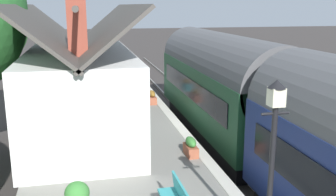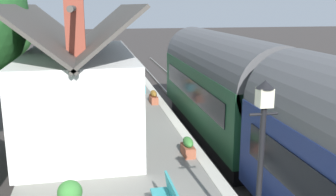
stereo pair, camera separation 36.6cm
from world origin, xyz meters
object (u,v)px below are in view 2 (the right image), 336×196
(bench_near_building, at_px, (121,82))
(planter_bench_left, at_px, (188,147))
(planter_bench_right, at_px, (70,195))
(station_sign_board, at_px, (132,63))
(lamp_post_platform, at_px, (262,136))
(planter_edge_near, at_px, (142,87))
(station_building, at_px, (81,90))
(tree_far_left, at_px, (10,29))
(planter_corner_building, at_px, (135,87))
(planter_under_sign, at_px, (154,97))

(bench_near_building, bearing_deg, planter_bench_left, -172.36)
(planter_bench_right, bearing_deg, station_sign_board, -11.39)
(lamp_post_platform, bearing_deg, bench_near_building, 5.21)
(planter_edge_near, bearing_deg, station_building, 154.90)
(station_sign_board, height_order, tree_far_left, tree_far_left)
(lamp_post_platform, bearing_deg, planter_edge_near, 1.11)
(planter_bench_right, height_order, planter_bench_left, planter_bench_right)
(planter_bench_right, distance_m, planter_corner_building, 11.09)
(planter_bench_left, xyz_separation_m, station_sign_board, (11.62, 0.47, 0.92))
(planter_corner_building, distance_m, tree_far_left, 11.29)
(tree_far_left, bearing_deg, planter_under_sign, -140.67)
(planter_bench_right, height_order, station_sign_board, station_sign_board)
(planter_bench_right, bearing_deg, planter_bench_left, -50.72)
(bench_near_building, relative_size, lamp_post_platform, 0.43)
(planter_under_sign, xyz_separation_m, station_sign_board, (4.93, 0.47, 0.90))
(station_building, relative_size, planter_bench_left, 11.67)
(planter_corner_building, height_order, station_sign_board, station_sign_board)
(bench_near_building, xyz_separation_m, planter_corner_building, (-1.72, -0.57, 0.04))
(planter_corner_building, bearing_deg, planter_bench_right, 166.29)
(planter_under_sign, distance_m, planter_corner_building, 1.54)
(bench_near_building, bearing_deg, planter_bench_right, 170.64)
(planter_under_sign, bearing_deg, bench_near_building, 23.19)
(planter_edge_near, bearing_deg, planter_corner_building, 155.12)
(station_building, bearing_deg, planter_under_sign, -39.27)
(planter_bench_left, xyz_separation_m, planter_under_sign, (6.69, -0.00, 0.01))
(station_building, relative_size, planter_edge_near, 10.78)
(planter_bench_right, distance_m, station_sign_board, 14.68)
(planter_edge_near, relative_size, planter_under_sign, 0.85)
(planter_bench_right, distance_m, planter_bench_left, 4.35)
(lamp_post_platform, bearing_deg, station_sign_board, 1.74)
(bench_near_building, relative_size, planter_under_sign, 1.56)
(lamp_post_platform, xyz_separation_m, station_sign_board, (16.59, 0.51, -1.13))
(planter_bench_right, bearing_deg, lamp_post_platform, -123.14)
(station_sign_board, bearing_deg, tree_far_left, 57.51)
(planter_bench_left, xyz_separation_m, planter_corner_building, (8.02, 0.74, 0.24))
(station_building, height_order, lamp_post_platform, station_building)
(tree_far_left, bearing_deg, planter_bench_right, -166.58)
(planter_bench_right, xyz_separation_m, lamp_post_platform, (-2.22, -3.40, 1.91))
(station_building, xyz_separation_m, station_sign_board, (8.85, -2.73, -0.42))
(planter_bench_left, xyz_separation_m, lamp_post_platform, (-4.97, -0.03, 2.05))
(station_building, xyz_separation_m, planter_corner_building, (5.25, -2.46, -1.09))
(bench_near_building, relative_size, tree_far_left, 0.24)
(bench_near_building, height_order, tree_far_left, tree_far_left)
(planter_bench_right, bearing_deg, planter_corner_building, -13.71)
(planter_bench_right, relative_size, planter_edge_near, 0.97)
(planter_edge_near, relative_size, lamp_post_platform, 0.24)
(planter_edge_near, xyz_separation_m, tree_far_left, (7.27, 7.69, 2.68))
(planter_under_sign, bearing_deg, planter_corner_building, 29.11)
(planter_bench_left, distance_m, tree_far_left, 18.38)
(planter_bench_left, relative_size, planter_under_sign, 0.79)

